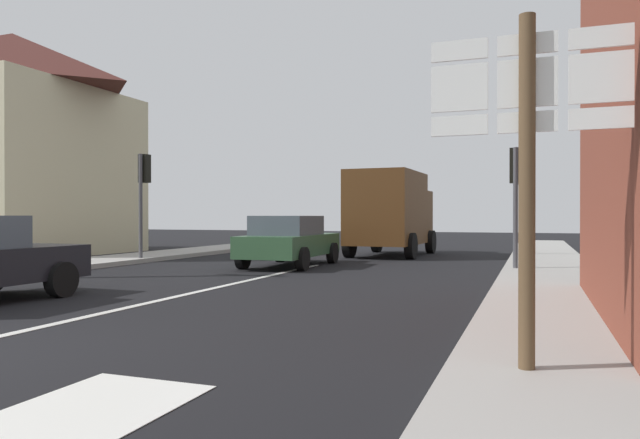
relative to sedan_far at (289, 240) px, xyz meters
The scene contains 12 objects.
ground_plane 1.75m from the sedan_far, 66.29° to the right, with size 80.00×80.00×0.00m, color black.
sidewalk_right 7.89m from the sedan_far, 25.96° to the right, with size 2.24×44.00×0.14m, color #9E9B96.
sidewalk_left 6.78m from the sedan_far, 149.33° to the right, with size 2.24×44.00×0.14m, color #9E9B96.
lane_centre_stripe 5.53m from the sedan_far, 83.36° to the right, with size 0.16×12.00×0.01m, color silver.
lane_turn_arrow 12.96m from the sedan_far, 74.04° to the right, with size 1.20×2.20×0.01m, color silver.
clapboard_house_left 12.91m from the sedan_far, behind, with size 7.62×8.56×8.55m.
sedan_far is the anchor object (origin of this frame).
delivery_truck 5.78m from the sedan_far, 72.35° to the left, with size 2.61×5.06×3.05m.
route_sign_post 12.35m from the sedan_far, 57.27° to the right, with size 1.66×0.14×3.20m.
traffic_light_near_left 5.30m from the sedan_far, behind, with size 0.30×0.49×3.43m.
traffic_light_near_right 6.46m from the sedan_far, ahead, with size 0.30×0.49×3.21m.
traffic_light_far_right 8.94m from the sedan_far, 44.38° to the left, with size 0.30×0.49×3.48m.
Camera 1 is at (6.07, -4.28, 1.46)m, focal length 32.93 mm.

